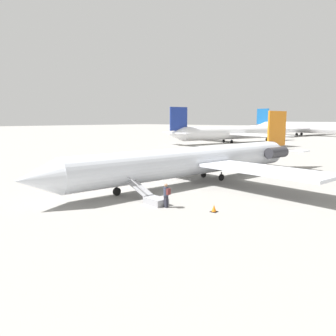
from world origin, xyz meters
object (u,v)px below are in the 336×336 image
at_px(airplane_taxiing_distant, 235,132).
at_px(boarding_stairs, 152,198).
at_px(airplane_far_left, 307,127).
at_px(passenger, 166,194).
at_px(airplane_main, 201,160).

xyz_separation_m(airplane_taxiing_distant, boarding_stairs, (63.27, 27.67, -2.37)).
bearing_deg(airplane_far_left, passenger, -67.08).
distance_m(airplane_taxiing_distant, boarding_stairs, 69.10).
xyz_separation_m(airplane_main, boarding_stairs, (9.89, 2.37, -1.81)).
height_order(airplane_far_left, airplane_taxiing_distant, airplane_far_left).
bearing_deg(boarding_stairs, passenger, -178.84).
height_order(boarding_stairs, passenger, boarding_stairs).
relative_size(airplane_far_left, airplane_taxiing_distant, 1.10).
height_order(airplane_main, airplane_taxiing_distant, airplane_taxiing_distant).
xyz_separation_m(airplane_main, passenger, (10.12, 3.96, -1.20)).
bearing_deg(airplane_far_left, boarding_stairs, -67.80).
relative_size(airplane_main, boarding_stairs, 8.36).
xyz_separation_m(airplane_far_left, passenger, (115.98, 26.91, -2.27)).
bearing_deg(airplane_taxiing_distant, passenger, -138.50).
bearing_deg(passenger, airplane_far_left, -67.66).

